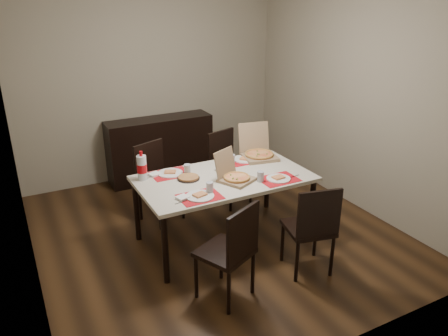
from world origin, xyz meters
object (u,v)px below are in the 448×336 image
at_px(chair_near_left, 231,249).
at_px(chair_far_right, 227,164).
at_px(sideboard, 160,148).
at_px(pizza_box_center, 234,176).
at_px(dining_table, 224,183).
at_px(chair_far_left, 156,178).
at_px(chair_near_right, 312,226).
at_px(dip_bowl, 220,169).
at_px(soda_bottle, 142,168).

xyz_separation_m(chair_near_left, chair_far_right, (0.90, 1.77, 0.00)).
bearing_deg(chair_near_left, sideboard, 82.09).
bearing_deg(pizza_box_center, chair_near_left, -120.27).
distance_m(dining_table, chair_near_left, 1.03).
bearing_deg(chair_near_left, chair_far_left, 91.86).
height_order(dining_table, chair_near_right, chair_near_right).
height_order(chair_near_right, chair_far_left, same).
height_order(chair_far_left, dip_bowl, chair_far_left).
relative_size(chair_far_left, soda_bottle, 3.01).
height_order(chair_near_left, chair_far_left, same).
height_order(chair_far_right, pizza_box_center, pizza_box_center).
height_order(chair_near_right, dip_bowl, chair_near_right).
relative_size(chair_far_left, chair_far_right, 1.00).
height_order(pizza_box_center, soda_bottle, soda_bottle).
height_order(sideboard, soda_bottle, soda_bottle).
bearing_deg(sideboard, dining_table, -89.72).
bearing_deg(soda_bottle, chair_far_right, 22.07).
bearing_deg(sideboard, chair_far_left, -111.88).
relative_size(sideboard, dining_table, 0.83).
xyz_separation_m(chair_far_left, chair_far_right, (0.96, 0.02, 0.00)).
relative_size(dining_table, chair_far_left, 1.94).
bearing_deg(chair_near_right, sideboard, 98.91).
distance_m(chair_far_right, soda_bottle, 1.41).
relative_size(chair_near_left, chair_far_right, 1.00).
bearing_deg(soda_bottle, chair_near_left, -73.83).
bearing_deg(dining_table, chair_near_right, -64.44).
distance_m(pizza_box_center, dip_bowl, 0.31).
bearing_deg(dip_bowl, chair_near_left, -112.58).
bearing_deg(dining_table, chair_far_left, 119.56).
height_order(sideboard, chair_near_left, chair_near_left).
bearing_deg(chair_near_left, chair_far_right, 63.05).
height_order(sideboard, chair_near_right, chair_near_right).
relative_size(chair_near_right, soda_bottle, 3.01).
bearing_deg(sideboard, chair_near_right, -81.09).
distance_m(chair_far_left, chair_far_right, 0.96).
relative_size(chair_far_right, dip_bowl, 8.17).
xyz_separation_m(sideboard, soda_bottle, (-0.77, -1.64, 0.43)).
height_order(chair_far_left, pizza_box_center, pizza_box_center).
bearing_deg(chair_far_left, soda_bottle, -121.81).
relative_size(chair_near_left, soda_bottle, 3.01).
relative_size(chair_far_left, dip_bowl, 8.17).
bearing_deg(chair_far_left, dip_bowl, -51.61).
distance_m(dining_table, dip_bowl, 0.20).
distance_m(sideboard, chair_near_right, 2.94).
bearing_deg(dining_table, pizza_box_center, -69.69).
relative_size(pizza_box_center, dip_bowl, 3.84).
relative_size(dining_table, pizza_box_center, 4.12).
height_order(chair_near_right, chair_far_right, same).
height_order(dip_bowl, soda_bottle, soda_bottle).
xyz_separation_m(chair_far_left, dip_bowl, (0.52, -0.65, 0.25)).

